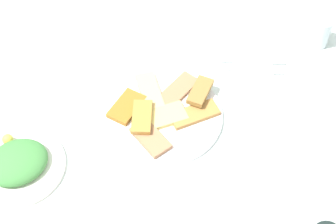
{
  "coord_description": "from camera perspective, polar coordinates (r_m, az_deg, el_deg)",
  "views": [
    {
      "loc": [
        -0.12,
        0.82,
        1.84
      ],
      "look_at": [
        0.01,
        -0.0,
        0.76
      ],
      "focal_mm": 54.73,
      "sensor_mm": 36.0,
      "label": 1
    }
  ],
  "objects": [
    {
      "name": "pide_platter",
      "position": [
        1.38,
        -0.5,
        -0.1
      ],
      "size": [
        0.32,
        0.32,
        0.05
      ],
      "color": "white",
      "rests_on": "dining_table"
    },
    {
      "name": "dining_table",
      "position": [
        1.45,
        0.28,
        -2.75
      ],
      "size": [
        1.11,
        0.89,
        0.73
      ],
      "color": "silver",
      "rests_on": "ground_plane"
    },
    {
      "name": "paper_napkin",
      "position": [
        1.53,
        9.42,
        5.05
      ],
      "size": [
        0.12,
        0.12,
        0.0
      ],
      "primitive_type": "cube",
      "rotation": [
        0.0,
        0.0,
        0.02
      ],
      "color": "white",
      "rests_on": "dining_table"
    },
    {
      "name": "drinking_glass",
      "position": [
        1.61,
        16.5,
        8.61
      ],
      "size": [
        0.07,
        0.07,
        0.09
      ],
      "primitive_type": "cylinder",
      "color": "silver",
      "rests_on": "dining_table"
    },
    {
      "name": "spoon",
      "position": [
        1.51,
        9.41,
        4.66
      ],
      "size": [
        0.18,
        0.02,
        0.0
      ],
      "primitive_type": "cube",
      "rotation": [
        0.0,
        0.0,
        0.03
      ],
      "color": "silver",
      "rests_on": "paper_napkin"
    },
    {
      "name": "fork",
      "position": [
        1.54,
        9.48,
        5.64
      ],
      "size": [
        0.19,
        0.04,
        0.0
      ],
      "primitive_type": "cube",
      "rotation": [
        0.0,
        0.0,
        0.11
      ],
      "color": "silver",
      "rests_on": "paper_napkin"
    },
    {
      "name": "salad_plate_greens",
      "position": [
        1.34,
        -16.41,
        -5.52
      ],
      "size": [
        0.24,
        0.24,
        0.05
      ],
      "color": "white",
      "rests_on": "dining_table"
    }
  ]
}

